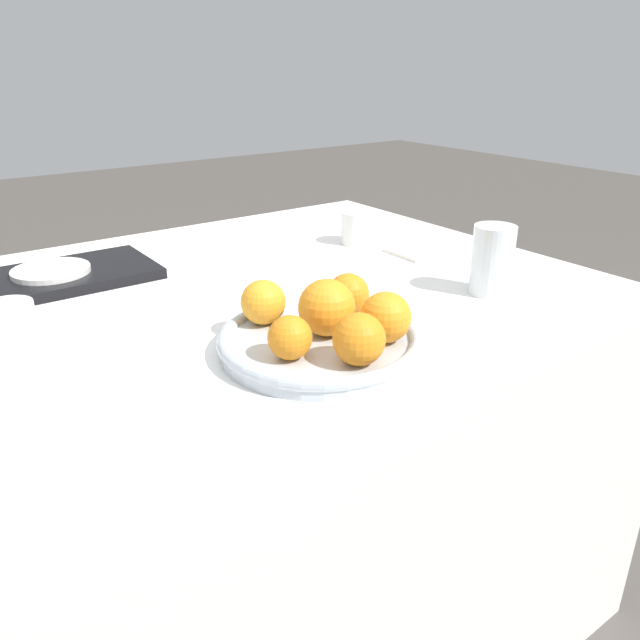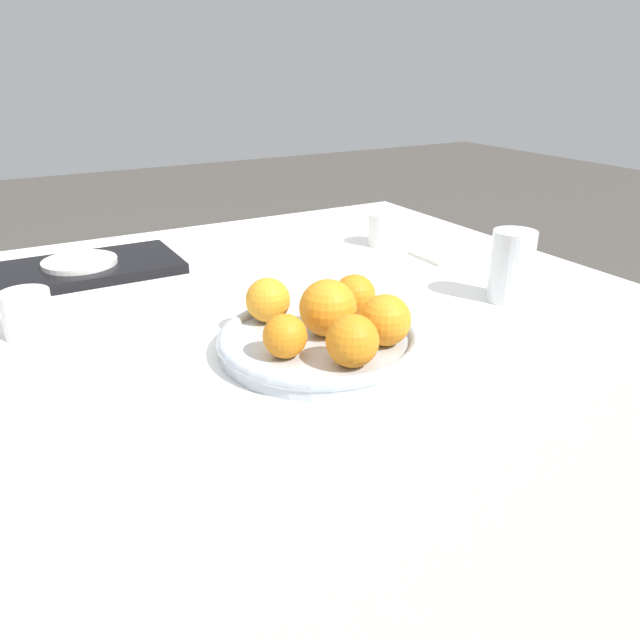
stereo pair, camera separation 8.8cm
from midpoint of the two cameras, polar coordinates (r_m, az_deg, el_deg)
ground_plane at (r=1.55m, az=-9.08°, el=-24.71°), size 12.00×12.00×0.00m
table at (r=1.30m, az=-10.13°, el=-13.56°), size 1.37×1.00×0.75m
fruit_platter at (r=0.90m, az=-2.82°, el=-2.05°), size 0.30×0.30×0.03m
orange_0 at (r=0.89m, az=-2.20°, el=1.09°), size 0.08×0.08×0.08m
orange_1 at (r=0.83m, az=-5.83°, el=-1.68°), size 0.06×0.06×0.06m
orange_2 at (r=0.87m, az=3.15°, el=0.19°), size 0.07×0.07×0.07m
orange_3 at (r=0.94m, az=-7.91°, el=1.57°), size 0.07×0.07×0.07m
orange_4 at (r=0.96m, az=-0.02°, el=2.33°), size 0.07×0.07×0.07m
orange_5 at (r=0.81m, az=0.47°, el=-1.83°), size 0.07×0.07×0.07m
water_glass at (r=1.13m, az=13.35°, el=5.31°), size 0.07×0.07×0.12m
serving_tray at (r=1.29m, az=-25.11°, el=3.44°), size 0.37×0.20×0.02m
side_plate at (r=1.29m, az=-25.23°, el=4.07°), size 0.14×0.14×0.01m
cup_1 at (r=1.42m, az=1.68°, el=8.40°), size 0.08×0.08×0.07m
cup_2 at (r=1.02m, az=-28.73°, el=-0.59°), size 0.07×0.07×0.07m
napkin at (r=1.38m, az=7.61°, el=6.36°), size 0.15×0.11×0.01m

